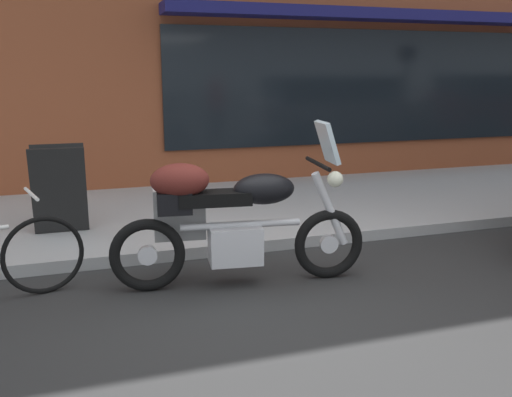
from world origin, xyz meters
The scene contains 3 objects.
ground_plane centered at (0.00, 0.00, 0.00)m, with size 80.00×80.00×0.00m, color #2A2A2A.
touring_motorcycle centered at (-0.33, 0.52, 0.60)m, with size 2.19×0.83×1.39m.
sandwich_board_sign centered at (-1.69, 2.22, 0.58)m, with size 0.55×0.41×0.92m.
Camera 1 is at (-1.47, -3.81, 1.79)m, focal length 38.52 mm.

